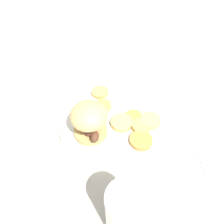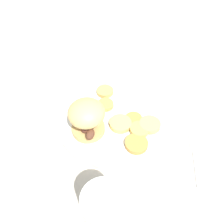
# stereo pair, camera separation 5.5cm
# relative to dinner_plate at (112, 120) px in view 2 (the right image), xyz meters

# --- Properties ---
(ground_plane) EXTENTS (4.00, 4.00, 0.00)m
(ground_plane) POSITION_rel_dinner_plate_xyz_m (0.00, 0.00, -0.01)
(ground_plane) COLOR #B2A899
(dinner_plate) EXTENTS (0.28, 0.28, 0.02)m
(dinner_plate) POSITION_rel_dinner_plate_xyz_m (0.00, 0.00, 0.00)
(dinner_plate) COLOR white
(dinner_plate) RESTS_ON ground_plane
(sandwich) EXTENTS (0.09, 0.09, 0.09)m
(sandwich) POSITION_rel_dinner_plate_xyz_m (0.07, -0.01, 0.06)
(sandwich) COLOR tan
(sandwich) RESTS_ON dinner_plate
(potato_round_0) EXTENTS (0.04, 0.04, 0.01)m
(potato_round_0) POSITION_rel_dinner_plate_xyz_m (-0.02, -0.05, 0.01)
(potato_round_0) COLOR tan
(potato_round_0) RESTS_ON dinner_plate
(potato_round_1) EXTENTS (0.05, 0.05, 0.01)m
(potato_round_1) POSITION_rel_dinner_plate_xyz_m (-0.02, 0.08, 0.01)
(potato_round_1) COLOR tan
(potato_round_1) RESTS_ON dinner_plate
(potato_round_2) EXTENTS (0.06, 0.06, 0.01)m
(potato_round_2) POSITION_rel_dinner_plate_xyz_m (-0.00, 0.03, 0.01)
(potato_round_2) COLOR #DBB766
(potato_round_2) RESTS_ON dinner_plate
(potato_round_3) EXTENTS (0.05, 0.05, 0.01)m
(potato_round_3) POSITION_rel_dinner_plate_xyz_m (-0.05, 0.08, 0.01)
(potato_round_3) COLOR #DBB766
(potato_round_3) RESTS_ON dinner_plate
(potato_round_4) EXTENTS (0.04, 0.04, 0.01)m
(potato_round_4) POSITION_rel_dinner_plate_xyz_m (-0.04, 0.04, 0.01)
(potato_round_4) COLOR #BC8942
(potato_round_4) RESTS_ON dinner_plate
(potato_round_5) EXTENTS (0.05, 0.05, 0.01)m
(potato_round_5) POSITION_rel_dinner_plate_xyz_m (0.02, 0.10, 0.01)
(potato_round_5) COLOR #BC8942
(potato_round_5) RESTS_ON dinner_plate
(potato_round_6) EXTENTS (0.05, 0.05, 0.01)m
(potato_round_6) POSITION_rel_dinner_plate_xyz_m (-0.05, -0.09, 0.01)
(potato_round_6) COLOR tan
(potato_round_6) RESTS_ON dinner_plate
(fork) EXTENTS (0.13, 0.10, 0.00)m
(fork) POSITION_rel_dinner_plate_xyz_m (-0.07, 0.21, -0.01)
(fork) COLOR silver
(fork) RESTS_ON ground_plane
(drinking_glass) EXTENTS (0.07, 0.07, 0.12)m
(drinking_glass) POSITION_rel_dinner_plate_xyz_m (0.18, 0.17, 0.05)
(drinking_glass) COLOR silver
(drinking_glass) RESTS_ON ground_plane
(napkin) EXTENTS (0.14, 0.12, 0.01)m
(napkin) POSITION_rel_dinner_plate_xyz_m (-0.07, -0.27, -0.01)
(napkin) COLOR beige
(napkin) RESTS_ON ground_plane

